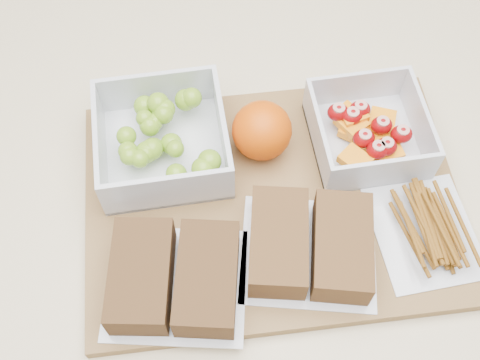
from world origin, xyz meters
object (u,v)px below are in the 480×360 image
Objects in this scene: cutting_board at (272,202)px; orange at (262,131)px; grape_container at (164,139)px; fruit_container at (368,132)px; sandwich_bag_left at (174,278)px; sandwich_bag_center at (310,245)px; pretzel_bag at (427,227)px.

cutting_board is 0.08m from orange.
grape_container reaches higher than cutting_board.
cutting_board is 0.14m from fruit_container.
grape_container reaches higher than sandwich_bag_left.
sandwich_bag_left is at bearing -174.48° from sandwich_bag_center.
orange is at bearing 52.95° from sandwich_bag_left.
orange reaches higher than grape_container.
fruit_container is (0.23, -0.02, -0.01)m from grape_container.
fruit_container is at bearing 105.13° from pretzel_bag.
sandwich_bag_left is at bearing -91.72° from grape_container.
sandwich_bag_center is at bearing 5.52° from sandwich_bag_left.
orange is (-0.00, 0.07, 0.04)m from cutting_board.
orange reaches higher than sandwich_bag_center.
cutting_board is at bearing 109.63° from sandwich_bag_center.
cutting_board is 0.08m from sandwich_bag_center.
fruit_container reaches higher than sandwich_bag_left.
orange is 0.19m from sandwich_bag_left.
orange is 0.14m from sandwich_bag_center.
orange is at bearing -5.57° from grape_container.
cutting_board is at bearing 156.49° from pretzel_bag.
grape_container reaches higher than pretzel_bag.
sandwich_bag_left is at bearing -149.23° from fruit_container.
cutting_board is at bearing -154.64° from fruit_container.
fruit_container is at bearing 53.21° from sandwich_bag_center.
sandwich_bag_center is (-0.10, -0.13, 0.00)m from fruit_container.
sandwich_bag_left is (-0.00, -0.17, -0.00)m from grape_container.
sandwich_bag_left and sandwich_bag_center have the same top height.
pretzel_bag is (0.16, -0.07, 0.02)m from cutting_board.
orange is 0.41× the size of sandwich_bag_left.
cutting_board is 2.90× the size of grape_container.
cutting_board is 6.09× the size of orange.
sandwich_bag_center is (0.03, -0.07, 0.03)m from cutting_board.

